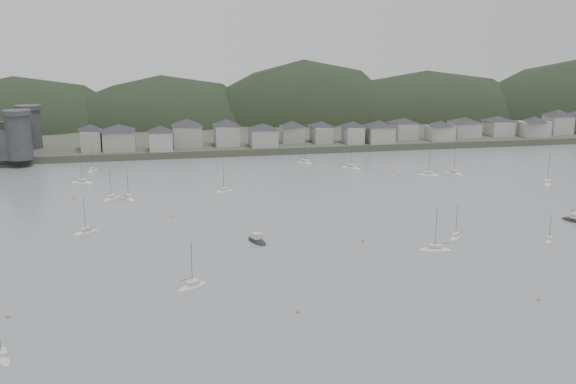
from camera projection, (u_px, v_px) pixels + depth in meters
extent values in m
plane|color=slate|center=(364.00, 305.00, 136.55)|extent=(900.00, 900.00, 0.00)
cube|color=#383D2D|center=(215.00, 118.00, 417.19)|extent=(900.00, 250.00, 3.00)
ellipsoid|color=black|center=(20.00, 149.00, 375.88)|extent=(138.98, 92.48, 81.13)
ellipsoid|color=black|center=(163.00, 144.00, 392.34)|extent=(132.08, 90.41, 79.74)
ellipsoid|color=black|center=(303.00, 144.00, 409.51)|extent=(133.88, 88.37, 101.41)
ellipsoid|color=black|center=(424.00, 138.00, 419.14)|extent=(165.81, 81.78, 82.55)
cylinder|color=#2D2D30|center=(19.00, 137.00, 273.61)|extent=(10.00, 10.00, 18.00)
cylinder|color=#2D2D30|center=(30.00, 129.00, 300.40)|extent=(10.00, 10.00, 17.00)
cube|color=#2D2D30|center=(25.00, 139.00, 287.64)|extent=(3.50, 30.00, 12.00)
cube|color=gray|center=(92.00, 141.00, 295.27)|extent=(8.34, 12.91, 8.59)
pyramid|color=#25252A|center=(91.00, 127.00, 293.93)|extent=(15.78, 15.78, 3.01)
cube|color=gray|center=(119.00, 140.00, 297.01)|extent=(13.68, 13.35, 8.36)
pyramid|color=#25252A|center=(118.00, 127.00, 295.71)|extent=(20.07, 20.07, 2.93)
cube|color=#A5A39B|center=(161.00, 141.00, 295.51)|extent=(9.78, 10.20, 8.08)
pyramid|color=#25252A|center=(160.00, 129.00, 294.26)|extent=(14.83, 14.83, 2.83)
cube|color=gray|center=(187.00, 136.00, 306.96)|extent=(12.59, 13.33, 9.09)
pyramid|color=#25252A|center=(187.00, 122.00, 305.55)|extent=(19.24, 19.24, 3.18)
cube|color=#A5A39B|center=(227.00, 135.00, 309.05)|extent=(10.74, 12.17, 8.87)
pyramid|color=#25252A|center=(226.00, 122.00, 307.67)|extent=(17.01, 17.01, 3.10)
cube|color=gray|center=(263.00, 138.00, 306.04)|extent=(11.63, 12.09, 7.69)
pyramid|color=#25252A|center=(263.00, 126.00, 304.84)|extent=(17.61, 17.61, 2.69)
cube|color=gray|center=(292.00, 134.00, 317.37)|extent=(10.37, 9.35, 7.44)
pyramid|color=#25252A|center=(292.00, 124.00, 316.21)|extent=(14.65, 14.65, 2.60)
cube|color=gray|center=(321.00, 134.00, 317.77)|extent=(8.24, 12.20, 7.22)
pyramid|color=#25252A|center=(321.00, 124.00, 316.64)|extent=(15.17, 15.17, 2.53)
cube|color=#A5A39B|center=(353.00, 135.00, 315.50)|extent=(8.06, 10.91, 7.46)
pyramid|color=#25252A|center=(353.00, 124.00, 314.34)|extent=(14.08, 14.08, 2.61)
cube|color=gray|center=(379.00, 134.00, 316.50)|extent=(11.73, 11.78, 7.66)
pyramid|color=#25252A|center=(380.00, 123.00, 315.31)|extent=(17.46, 17.46, 2.68)
cube|color=#A5A39B|center=(404.00, 131.00, 329.07)|extent=(10.19, 13.02, 7.33)
pyramid|color=#25252A|center=(404.00, 121.00, 327.93)|extent=(17.23, 17.23, 2.57)
cube|color=#A5A39B|center=(440.00, 133.00, 323.66)|extent=(11.70, 9.81, 6.88)
pyramid|color=#25252A|center=(440.00, 123.00, 322.59)|extent=(15.97, 15.97, 2.41)
cube|color=#A5A39B|center=(464.00, 129.00, 335.42)|extent=(12.83, 12.48, 7.00)
pyramid|color=#25252A|center=(465.00, 120.00, 334.33)|extent=(18.79, 18.79, 2.45)
cube|color=#A5A39B|center=(498.00, 128.00, 339.56)|extent=(11.07, 13.50, 6.97)
pyramid|color=#25252A|center=(498.00, 119.00, 338.47)|extent=(18.25, 18.25, 2.44)
cube|color=#A5A39B|center=(534.00, 129.00, 335.22)|extent=(13.75, 9.12, 7.34)
pyramid|color=#25252A|center=(535.00, 119.00, 334.07)|extent=(16.97, 16.97, 2.57)
cube|color=#A5A39B|center=(558.00, 125.00, 344.31)|extent=(11.37, 11.57, 9.05)
pyramid|color=#25252A|center=(559.00, 113.00, 342.90)|extent=(17.03, 17.03, 3.17)
ellipsoid|color=silver|center=(93.00, 171.00, 266.94)|extent=(4.86, 7.76, 1.48)
cube|color=beige|center=(93.00, 169.00, 266.70)|extent=(2.45, 3.00, 0.70)
cylinder|color=#3F3F42|center=(92.00, 159.00, 265.83)|extent=(0.12, 0.12, 9.26)
cylinder|color=#3F3F42|center=(94.00, 168.00, 265.48)|extent=(1.29, 3.15, 0.10)
ellipsoid|color=silver|center=(111.00, 199.00, 222.59)|extent=(6.48, 7.47, 1.51)
cube|color=beige|center=(111.00, 196.00, 222.34)|extent=(2.92, 3.11, 0.70)
cylinder|color=#3F3F42|center=(110.00, 185.00, 221.46)|extent=(0.12, 0.12, 9.43)
cylinder|color=#3F3F42|center=(109.00, 194.00, 223.08)|extent=(2.13, 2.77, 0.10)
ellipsoid|color=silver|center=(456.00, 238.00, 180.87)|extent=(6.51, 6.54, 1.40)
cube|color=beige|center=(456.00, 234.00, 180.64)|extent=(2.81, 2.82, 0.70)
cylinder|color=#3F3F42|center=(456.00, 222.00, 179.83)|extent=(0.12, 0.12, 8.74)
cylinder|color=#3F3F42|center=(460.00, 233.00, 179.84)|extent=(2.29, 2.30, 0.10)
ellipsoid|color=silver|center=(224.00, 192.00, 232.89)|extent=(7.62, 4.61, 1.45)
cube|color=beige|center=(224.00, 189.00, 232.65)|extent=(2.93, 2.35, 0.70)
cylinder|color=#3F3F42|center=(223.00, 178.00, 231.81)|extent=(0.12, 0.12, 9.07)
cylinder|color=#3F3F42|center=(220.00, 187.00, 232.70)|extent=(3.11, 1.18, 0.10)
ellipsoid|color=silver|center=(305.00, 163.00, 283.35)|extent=(7.04, 8.46, 1.69)
cube|color=beige|center=(305.00, 160.00, 283.08)|extent=(3.21, 3.48, 0.70)
cylinder|color=#3F3F42|center=(305.00, 150.00, 282.10)|extent=(0.12, 0.12, 10.54)
cylinder|color=#3F3F42|center=(306.00, 158.00, 284.32)|extent=(2.25, 3.17, 0.10)
ellipsoid|color=silver|center=(547.00, 184.00, 244.27)|extent=(7.26, 9.12, 1.80)
cube|color=beige|center=(547.00, 181.00, 244.00)|extent=(3.36, 3.72, 0.70)
cylinder|color=#3F3F42|center=(549.00, 168.00, 242.94)|extent=(0.12, 0.12, 11.23)
cylinder|color=#3F3F42|center=(543.00, 179.00, 245.00)|extent=(2.26, 3.46, 0.10)
ellipsoid|color=silver|center=(435.00, 250.00, 170.43)|extent=(9.02, 4.65, 1.72)
cube|color=beige|center=(435.00, 246.00, 170.16)|extent=(3.37, 2.53, 0.70)
cylinder|color=#3F3F42|center=(436.00, 229.00, 169.15)|extent=(0.12, 0.12, 10.77)
cylinder|color=#3F3F42|center=(440.00, 243.00, 170.67)|extent=(3.80, 0.98, 0.10)
ellipsoid|color=silver|center=(351.00, 169.00, 272.08)|extent=(8.09, 8.25, 1.75)
cube|color=beige|center=(351.00, 166.00, 271.81)|extent=(3.51, 3.54, 0.70)
cylinder|color=#3F3F42|center=(351.00, 155.00, 270.79)|extent=(0.12, 0.12, 10.95)
cylinder|color=#3F3F42|center=(349.00, 165.00, 270.39)|extent=(2.81, 2.91, 0.10)
ellipsoid|color=silver|center=(549.00, 241.00, 178.12)|extent=(5.12, 5.31, 1.12)
cube|color=beige|center=(549.00, 238.00, 177.92)|extent=(2.23, 2.27, 0.70)
cylinder|color=#3F3F42|center=(550.00, 228.00, 177.28)|extent=(0.12, 0.12, 6.99)
cylinder|color=#3F3F42|center=(553.00, 237.00, 177.23)|extent=(1.79, 1.91, 0.10)
ellipsoid|color=silver|center=(193.00, 287.00, 146.07)|extent=(7.95, 6.73, 1.59)
cube|color=beige|center=(192.00, 282.00, 145.82)|extent=(3.29, 3.05, 0.70)
cylinder|color=#3F3F42|center=(192.00, 264.00, 144.89)|extent=(0.12, 0.12, 9.96)
cylinder|color=#3F3F42|center=(187.00, 279.00, 146.26)|extent=(2.97, 2.18, 0.10)
ellipsoid|color=silver|center=(82.00, 183.00, 245.88)|extent=(9.15, 5.32, 1.74)
cube|color=beige|center=(82.00, 180.00, 245.61)|extent=(3.49, 2.76, 0.70)
cylinder|color=#3F3F42|center=(81.00, 168.00, 244.58)|extent=(0.12, 0.12, 10.89)
cylinder|color=#3F3F42|center=(77.00, 179.00, 244.73)|extent=(3.76, 1.29, 0.10)
ellipsoid|color=silver|center=(2.00, 358.00, 114.32)|extent=(5.09, 7.85, 1.50)
cube|color=beige|center=(1.00, 352.00, 114.08)|extent=(2.53, 3.06, 0.70)
ellipsoid|color=silver|center=(454.00, 174.00, 260.99)|extent=(7.00, 8.37, 1.67)
cube|color=beige|center=(454.00, 171.00, 260.73)|extent=(3.19, 3.45, 0.70)
cylinder|color=#3F3F42|center=(454.00, 161.00, 259.75)|extent=(0.12, 0.12, 10.44)
cylinder|color=#3F3F42|center=(453.00, 171.00, 259.26)|extent=(2.25, 3.13, 0.10)
ellipsoid|color=silver|center=(86.00, 233.00, 185.30)|extent=(7.81, 6.09, 1.53)
cube|color=beige|center=(86.00, 229.00, 185.05)|extent=(3.16, 2.84, 0.70)
cylinder|color=#3F3F42|center=(85.00, 215.00, 184.16)|extent=(0.12, 0.12, 9.57)
cylinder|color=#3F3F42|center=(90.00, 228.00, 184.48)|extent=(2.99, 1.89, 0.10)
ellipsoid|color=silver|center=(129.00, 199.00, 222.80)|extent=(5.31, 8.89, 1.69)
cube|color=beige|center=(128.00, 196.00, 222.54)|extent=(2.72, 3.41, 0.70)
cylinder|color=#3F3F42|center=(128.00, 183.00, 221.55)|extent=(0.12, 0.12, 10.58)
cylinder|color=#3F3F42|center=(127.00, 195.00, 220.94)|extent=(1.33, 3.64, 0.10)
ellipsoid|color=silver|center=(428.00, 175.00, 259.04)|extent=(9.05, 6.03, 1.73)
cube|color=beige|center=(429.00, 172.00, 258.77)|extent=(3.54, 2.97, 0.70)
cylinder|color=#3F3F42|center=(429.00, 161.00, 257.75)|extent=(0.12, 0.12, 10.83)
cylinder|color=#3F3F42|center=(432.00, 171.00, 259.52)|extent=(3.61, 1.66, 0.10)
ellipsoid|color=black|center=(576.00, 221.00, 196.46)|extent=(6.58, 9.38, 1.95)
cube|color=beige|center=(576.00, 216.00, 196.09)|extent=(3.36, 3.45, 1.40)
ellipsoid|color=black|center=(257.00, 241.00, 177.72)|extent=(5.52, 9.09, 1.88)
cube|color=beige|center=(257.00, 236.00, 177.36)|extent=(3.06, 3.17, 1.40)
cylinder|color=#3F3F42|center=(257.00, 232.00, 177.15)|extent=(0.10, 0.10, 1.20)
sphere|color=#B9753D|center=(573.00, 210.00, 208.73)|extent=(0.70, 0.70, 0.70)
sphere|color=#B9753D|center=(539.00, 299.00, 139.21)|extent=(0.70, 0.70, 0.70)
sphere|color=#B9753D|center=(8.00, 317.00, 130.75)|extent=(0.70, 0.70, 0.70)
sphere|color=#B9753D|center=(363.00, 241.00, 177.97)|extent=(0.70, 0.70, 0.70)
sphere|color=#B9753D|center=(171.00, 216.00, 202.16)|extent=(0.70, 0.70, 0.70)
sphere|color=#B9753D|center=(298.00, 312.00, 132.96)|extent=(0.70, 0.70, 0.70)
sphere|color=#B9753D|center=(73.00, 198.00, 223.96)|extent=(0.70, 0.70, 0.70)
sphere|color=#B9753D|center=(399.00, 175.00, 259.36)|extent=(0.70, 0.70, 0.70)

